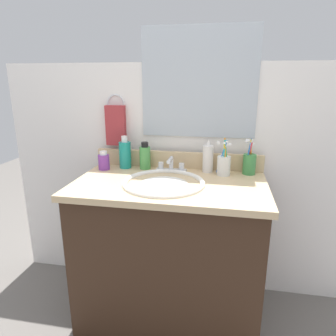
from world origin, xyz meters
TOP-DOWN VIEW (x-y plane):
  - ground_plane at (0.00, 0.00)m, footprint 6.00×6.00m
  - vanity_cabinet at (0.00, 0.00)m, footprint 0.87×0.48m
  - countertop at (0.00, 0.00)m, footprint 0.91×0.53m
  - backsplash at (0.00, 0.25)m, footprint 0.91×0.02m
  - back_wall at (0.00, 0.31)m, footprint 2.01×0.04m
  - mirror_panel at (0.10, 0.29)m, footprint 0.60×0.01m
  - towel_ring at (-0.35, 0.29)m, footprint 0.10×0.01m
  - hand_towel at (-0.35, 0.27)m, footprint 0.11×0.04m
  - sink_basin at (-0.02, -0.03)m, footprint 0.39×0.39m
  - faucet at (-0.02, 0.17)m, footprint 0.16×0.10m
  - bottle_lotion_white at (0.17, 0.20)m, footprint 0.05×0.05m
  - bottle_toner_green at (-0.17, 0.20)m, footprint 0.06×0.06m
  - bottle_mouthwash_teal at (-0.28, 0.20)m, footprint 0.06×0.06m
  - bottle_cream_purple at (-0.38, 0.15)m, footprint 0.06×0.06m
  - cup_green at (0.38, 0.21)m, footprint 0.06×0.07m
  - cup_white_ceramic at (0.25, 0.16)m, footprint 0.07×0.08m

SIDE VIEW (x-z plane):
  - ground_plane at x=0.00m, z-range 0.00..0.00m
  - vanity_cabinet at x=0.00m, z-range 0.00..0.72m
  - back_wall at x=0.00m, z-range 0.00..1.30m
  - sink_basin at x=-0.02m, z-range 0.66..0.77m
  - countertop at x=0.00m, z-range 0.72..0.75m
  - faucet at x=-0.02m, z-range 0.73..0.81m
  - backsplash at x=0.00m, z-range 0.75..0.84m
  - bottle_cream_purple at x=-0.38m, z-range 0.74..0.84m
  - cup_white_ceramic at x=0.25m, z-range 0.71..0.90m
  - cup_green at x=0.38m, z-range 0.71..0.90m
  - bottle_toner_green at x=-0.17m, z-range 0.74..0.88m
  - bottle_lotion_white at x=0.17m, z-range 0.73..0.91m
  - bottle_mouthwash_teal at x=-0.28m, z-range 0.73..0.91m
  - hand_towel at x=-0.35m, z-range 0.86..1.08m
  - towel_ring at x=-0.35m, z-range 1.04..1.14m
  - mirror_panel at x=0.10m, z-range 0.92..1.48m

